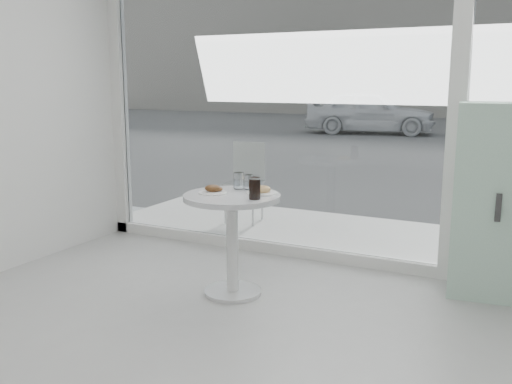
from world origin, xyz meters
The scene contains 12 objects.
storefront centered at (0.07, 3.00, 1.71)m, with size 5.00×0.14×3.00m.
main_table centered at (-0.50, 1.90, 0.55)m, with size 0.72×0.72×0.77m.
patio_deck centered at (0.00, 3.80, 0.03)m, with size 5.60×1.60×0.05m, color silver.
street centered at (0.00, 16.00, 0.00)m, with size 40.00×24.00×0.00m, color #3D3D3D.
mint_cabinet centered at (1.27, 2.78, 0.72)m, with size 0.71×0.51×1.44m.
patio_chair centered at (-1.40, 3.83, 0.54)m, with size 0.42×0.42×0.87m.
car_white centered at (-3.27, 15.40, 0.65)m, with size 1.55×3.84×1.31m, color silver.
plate_fritter centered at (-0.64, 1.87, 0.80)m, with size 0.21×0.21×0.07m.
plate_donut centered at (-0.32, 2.02, 0.79)m, with size 0.23×0.23×0.05m.
water_tumbler_a centered at (-0.56, 2.11, 0.83)m, with size 0.08×0.08×0.13m.
water_tumbler_b centered at (-0.48, 2.13, 0.82)m, with size 0.07×0.07×0.11m.
cola_glass centered at (-0.27, 1.82, 0.85)m, with size 0.08×0.08×0.16m.
Camera 1 is at (1.52, -1.69, 1.60)m, focal length 40.00 mm.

